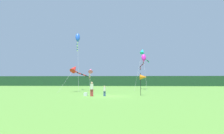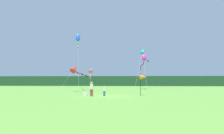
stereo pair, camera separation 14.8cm
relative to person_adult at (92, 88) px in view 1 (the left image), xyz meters
The scene contains 11 objects.
ground_plane 2.39m from the person_adult, 11.18° to the left, with size 120.00×120.00×0.00m, color #5B9338.
distant_treeline 45.48m from the person_adult, 87.32° to the left, with size 108.00×3.37×3.52m, color #1E4228.
person_adult is the anchor object (origin of this frame).
person_child 1.60m from the person_adult, ahead, with size 0.29×0.29×1.30m.
cooler_box 1.26m from the person_adult, 151.23° to the left, with size 0.42×0.39×0.44m, color silver.
banner_flag_pole 6.86m from the person_adult, 14.46° to the left, with size 0.90×0.70×2.93m.
kite_rainbow 18.50m from the person_adult, 100.42° to the left, with size 2.01×10.19×4.90m.
kite_blue 17.25m from the person_adult, 110.76° to the left, with size 2.82×9.76×11.34m.
kite_magenta 20.80m from the person_adult, 65.64° to the left, with size 0.98×11.28×7.74m.
kite_red 11.01m from the person_adult, 115.76° to the left, with size 3.42×7.41×4.90m.
kite_cyan 21.79m from the person_adult, 66.24° to the left, with size 4.48×11.30×9.12m.
Camera 1 is at (1.79, -24.09, 1.96)m, focal length 30.78 mm.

